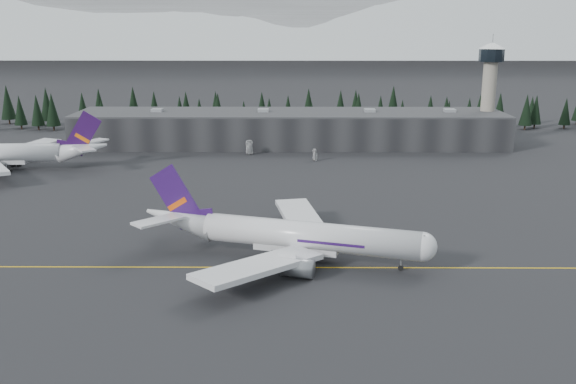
{
  "coord_description": "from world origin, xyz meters",
  "views": [
    {
      "loc": [
        0.88,
        -115.58,
        44.67
      ],
      "look_at": [
        0.0,
        20.0,
        9.0
      ],
      "focal_mm": 40.0,
      "sensor_mm": 36.0,
      "label": 1
    }
  ],
  "objects_px": {
    "jet_main": "(284,234)",
    "jet_parked": "(6,153)",
    "terminal": "(290,128)",
    "gse_vehicle_b": "(315,159)",
    "control_tower": "(489,82)",
    "gse_vehicle_a": "(249,153)"
  },
  "relations": [
    {
      "from": "jet_parked",
      "to": "terminal",
      "type": "bearing_deg",
      "value": -157.99
    },
    {
      "from": "terminal",
      "to": "control_tower",
      "type": "relative_size",
      "value": 4.24
    },
    {
      "from": "terminal",
      "to": "gse_vehicle_b",
      "type": "xyz_separation_m",
      "value": [
        8.7,
        -29.64,
        -5.59
      ]
    },
    {
      "from": "gse_vehicle_a",
      "to": "gse_vehicle_b",
      "type": "bearing_deg",
      "value": -30.55
    },
    {
      "from": "terminal",
      "to": "jet_parked",
      "type": "xyz_separation_m",
      "value": [
        -89.15,
        -43.34,
        -1.09
      ]
    },
    {
      "from": "control_tower",
      "to": "gse_vehicle_a",
      "type": "height_order",
      "value": "control_tower"
    },
    {
      "from": "jet_main",
      "to": "gse_vehicle_a",
      "type": "bearing_deg",
      "value": 113.92
    },
    {
      "from": "jet_parked",
      "to": "gse_vehicle_a",
      "type": "relative_size",
      "value": 11.92
    },
    {
      "from": "terminal",
      "to": "jet_main",
      "type": "xyz_separation_m",
      "value": [
        -0.57,
        -121.88,
        -1.37
      ]
    },
    {
      "from": "gse_vehicle_b",
      "to": "control_tower",
      "type": "bearing_deg",
      "value": 89.5
    },
    {
      "from": "terminal",
      "to": "jet_parked",
      "type": "relative_size",
      "value": 2.54
    },
    {
      "from": "jet_main",
      "to": "jet_parked",
      "type": "height_order",
      "value": "jet_parked"
    },
    {
      "from": "terminal",
      "to": "gse_vehicle_b",
      "type": "bearing_deg",
      "value": -73.64
    },
    {
      "from": "control_tower",
      "to": "jet_parked",
      "type": "relative_size",
      "value": 0.6
    },
    {
      "from": "jet_main",
      "to": "jet_parked",
      "type": "distance_m",
      "value": 118.39
    },
    {
      "from": "control_tower",
      "to": "jet_parked",
      "type": "xyz_separation_m",
      "value": [
        -164.15,
        -46.34,
        -18.19
      ]
    },
    {
      "from": "jet_main",
      "to": "jet_parked",
      "type": "bearing_deg",
      "value": 154.83
    },
    {
      "from": "terminal",
      "to": "control_tower",
      "type": "xyz_separation_m",
      "value": [
        75.0,
        3.0,
        17.11
      ]
    },
    {
      "from": "control_tower",
      "to": "jet_main",
      "type": "height_order",
      "value": "control_tower"
    },
    {
      "from": "terminal",
      "to": "jet_main",
      "type": "relative_size",
      "value": 2.76
    },
    {
      "from": "jet_parked",
      "to": "gse_vehicle_b",
      "type": "distance_m",
      "value": 98.91
    },
    {
      "from": "control_tower",
      "to": "gse_vehicle_b",
      "type": "height_order",
      "value": "control_tower"
    }
  ]
}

